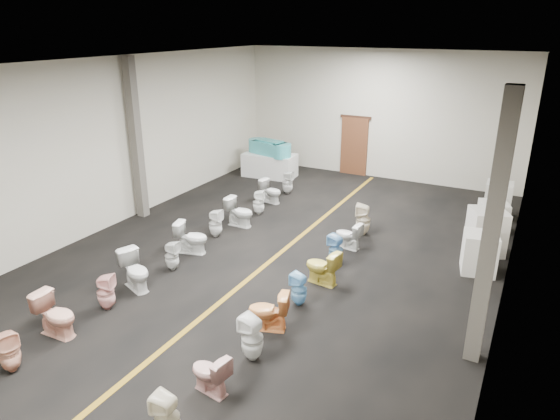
# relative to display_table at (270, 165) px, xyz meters

# --- Properties ---
(floor) EXTENTS (16.00, 16.00, 0.00)m
(floor) POSITION_rel_display_table_xyz_m (3.40, -6.22, -0.42)
(floor) COLOR black
(floor) RESTS_ON ground
(ceiling) EXTENTS (16.00, 16.00, 0.00)m
(ceiling) POSITION_rel_display_table_xyz_m (3.40, -6.22, 4.08)
(ceiling) COLOR black
(ceiling) RESTS_ON ground
(wall_back) EXTENTS (10.00, 0.00, 10.00)m
(wall_back) POSITION_rel_display_table_xyz_m (3.40, 1.78, 1.83)
(wall_back) COLOR #BAB49F
(wall_back) RESTS_ON ground
(wall_left) EXTENTS (0.00, 16.00, 16.00)m
(wall_left) POSITION_rel_display_table_xyz_m (-1.60, -6.22, 1.83)
(wall_left) COLOR #BAB49F
(wall_left) RESTS_ON ground
(wall_right) EXTENTS (0.00, 16.00, 16.00)m
(wall_right) POSITION_rel_display_table_xyz_m (8.40, -6.22, 1.83)
(wall_right) COLOR #BAB49F
(wall_right) RESTS_ON ground
(aisle_stripe) EXTENTS (0.12, 15.60, 0.01)m
(aisle_stripe) POSITION_rel_display_table_xyz_m (3.40, -6.22, -0.42)
(aisle_stripe) COLOR #855F13
(aisle_stripe) RESTS_ON floor
(back_door) EXTENTS (1.00, 0.10, 2.10)m
(back_door) POSITION_rel_display_table_xyz_m (2.60, 1.72, 0.63)
(back_door) COLOR #562D19
(back_door) RESTS_ON floor
(door_frame) EXTENTS (1.15, 0.08, 0.10)m
(door_frame) POSITION_rel_display_table_xyz_m (2.60, 1.73, 1.70)
(door_frame) COLOR #331C11
(door_frame) RESTS_ON back_door
(column_left) EXTENTS (0.25, 0.25, 4.50)m
(column_left) POSITION_rel_display_table_xyz_m (-1.35, -5.22, 1.83)
(column_left) COLOR #59544C
(column_left) RESTS_ON floor
(column_right) EXTENTS (0.25, 0.25, 4.50)m
(column_right) POSITION_rel_display_table_xyz_m (8.15, -7.72, 1.83)
(column_right) COLOR #59544C
(column_right) RESTS_ON floor
(display_table) EXTENTS (1.95, 1.08, 0.84)m
(display_table) POSITION_rel_display_table_xyz_m (0.00, 0.00, 0.00)
(display_table) COLOR silver
(display_table) RESTS_ON floor
(bathtub) EXTENTS (1.82, 0.95, 0.55)m
(bathtub) POSITION_rel_display_table_xyz_m (0.00, 0.00, 0.65)
(bathtub) COLOR teal
(bathtub) RESTS_ON display_table
(appliance_crate_a) EXTENTS (0.85, 0.85, 0.92)m
(appliance_crate_a) POSITION_rel_display_table_xyz_m (7.80, -4.40, 0.04)
(appliance_crate_a) COLOR white
(appliance_crate_a) RESTS_ON floor
(appliance_crate_b) EXTENTS (1.05, 1.05, 1.10)m
(appliance_crate_b) POSITION_rel_display_table_xyz_m (7.80, -3.24, 0.13)
(appliance_crate_b) COLOR silver
(appliance_crate_b) RESTS_ON floor
(appliance_crate_c) EXTENTS (0.89, 0.89, 0.80)m
(appliance_crate_c) POSITION_rel_display_table_xyz_m (7.80, -1.68, -0.02)
(appliance_crate_c) COLOR beige
(appliance_crate_c) RESTS_ON floor
(appliance_crate_d) EXTENTS (0.74, 0.74, 1.02)m
(appliance_crate_d) POSITION_rel_display_table_xyz_m (7.80, -0.49, 0.09)
(appliance_crate_d) COLOR silver
(appliance_crate_d) RESTS_ON floor
(toilet_left_1) EXTENTS (0.44, 0.43, 0.75)m
(toilet_left_1) POSITION_rel_display_table_xyz_m (1.61, -11.55, -0.05)
(toilet_left_1) COLOR #EDAA8B
(toilet_left_1) RESTS_ON floor
(toilet_left_2) EXTENTS (0.81, 0.48, 0.81)m
(toilet_left_2) POSITION_rel_display_table_xyz_m (1.44, -10.51, -0.01)
(toilet_left_2) COLOR #EBAA92
(toilet_left_2) RESTS_ON floor
(toilet_left_3) EXTENTS (0.44, 0.44, 0.74)m
(toilet_left_3) POSITION_rel_display_table_xyz_m (1.57, -9.46, -0.05)
(toilet_left_3) COLOR beige
(toilet_left_3) RESTS_ON floor
(toilet_left_4) EXTENTS (0.93, 0.73, 0.83)m
(toilet_left_4) POSITION_rel_display_table_xyz_m (1.51, -8.57, -0.00)
(toilet_left_4) COLOR silver
(toilet_left_4) RESTS_ON floor
(toilet_left_5) EXTENTS (0.36, 0.35, 0.69)m
(toilet_left_5) POSITION_rel_display_table_xyz_m (1.63, -7.54, -0.07)
(toilet_left_5) COLOR silver
(toilet_left_5) RESTS_ON floor
(toilet_left_6) EXTENTS (0.87, 0.64, 0.79)m
(toilet_left_6) POSITION_rel_display_table_xyz_m (1.47, -6.60, -0.02)
(toilet_left_6) COLOR white
(toilet_left_6) RESTS_ON floor
(toilet_left_7) EXTENTS (0.37, 0.37, 0.75)m
(toilet_left_7) POSITION_rel_display_table_xyz_m (1.43, -5.52, -0.04)
(toilet_left_7) COLOR white
(toilet_left_7) RESTS_ON floor
(toilet_left_8) EXTENTS (0.79, 0.45, 0.80)m
(toilet_left_8) POSITION_rel_display_table_xyz_m (1.58, -4.57, -0.02)
(toilet_left_8) COLOR silver
(toilet_left_8) RESTS_ON floor
(toilet_left_9) EXTENTS (0.43, 0.43, 0.74)m
(toilet_left_9) POSITION_rel_display_table_xyz_m (1.60, -3.56, -0.05)
(toilet_left_9) COLOR white
(toilet_left_9) RESTS_ON floor
(toilet_left_10) EXTENTS (0.77, 0.51, 0.73)m
(toilet_left_10) POSITION_rel_display_table_xyz_m (1.42, -2.48, -0.06)
(toilet_left_10) COLOR silver
(toilet_left_10) RESTS_ON floor
(toilet_left_11) EXTENTS (0.39, 0.38, 0.77)m
(toilet_left_11) POSITION_rel_display_table_xyz_m (1.49, -1.48, -0.04)
(toilet_left_11) COLOR silver
(toilet_left_11) RESTS_ON floor
(toilet_right_2) EXTENTS (0.37, 0.36, 0.75)m
(toilet_right_2) POSITION_rel_display_table_xyz_m (4.80, -11.51, -0.04)
(toilet_right_2) COLOR #F0E5C7
(toilet_right_2) RESTS_ON floor
(toilet_right_3) EXTENTS (0.71, 0.48, 0.68)m
(toilet_right_3) POSITION_rel_display_table_xyz_m (4.75, -10.47, -0.08)
(toilet_right_3) COLOR #D7A099
(toilet_right_3) RESTS_ON floor
(toilet_right_4) EXTENTS (0.43, 0.43, 0.81)m
(toilet_right_4) POSITION_rel_display_table_xyz_m (4.90, -9.48, -0.01)
(toilet_right_4) COLOR white
(toilet_right_4) RESTS_ON floor
(toilet_right_5) EXTENTS (0.84, 0.64, 0.76)m
(toilet_right_5) POSITION_rel_display_table_xyz_m (4.72, -8.59, -0.04)
(toilet_right_5) COLOR #F0954D
(toilet_right_5) RESTS_ON floor
(toilet_right_6) EXTENTS (0.35, 0.35, 0.69)m
(toilet_right_6) POSITION_rel_display_table_xyz_m (4.84, -7.57, -0.07)
(toilet_right_6) COLOR #7CBDE9
(toilet_right_6) RESTS_ON floor
(toilet_right_7) EXTENTS (0.81, 0.53, 0.78)m
(toilet_right_7) POSITION_rel_display_table_xyz_m (4.90, -6.54, -0.03)
(toilet_right_7) COLOR gold
(toilet_right_7) RESTS_ON floor
(toilet_right_8) EXTENTS (0.41, 0.41, 0.73)m
(toilet_right_8) POSITION_rel_display_table_xyz_m (4.81, -5.54, -0.05)
(toilet_right_8) COLOR #699FCF
(toilet_right_8) RESTS_ON floor
(toilet_right_9) EXTENTS (0.71, 0.46, 0.69)m
(toilet_right_9) POSITION_rel_display_table_xyz_m (4.76, -4.58, -0.08)
(toilet_right_9) COLOR white
(toilet_right_9) RESTS_ON floor
(toilet_right_10) EXTENTS (0.46, 0.45, 0.85)m
(toilet_right_10) POSITION_rel_display_table_xyz_m (4.80, -3.58, 0.01)
(toilet_right_10) COLOR beige
(toilet_right_10) RESTS_ON floor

